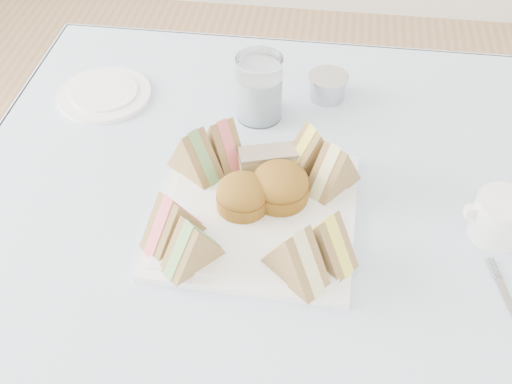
# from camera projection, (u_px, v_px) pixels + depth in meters

# --- Properties ---
(table) EXTENTS (0.90, 0.90, 0.74)m
(table) POSITION_uv_depth(u_px,v_px,m) (288.00, 379.00, 1.14)
(table) COLOR brown
(table) RESTS_ON floor
(tablecloth) EXTENTS (1.02, 1.02, 0.01)m
(tablecloth) POSITION_uv_depth(u_px,v_px,m) (297.00, 242.00, 0.88)
(tablecloth) COLOR silver
(tablecloth) RESTS_ON table
(serving_plate) EXTENTS (0.28, 0.28, 0.01)m
(serving_plate) POSITION_uv_depth(u_px,v_px,m) (256.00, 214.00, 0.90)
(serving_plate) COLOR white
(serving_plate) RESTS_ON tablecloth
(sandwich_fl_a) EXTENTS (0.09, 0.09, 0.08)m
(sandwich_fl_a) POSITION_uv_depth(u_px,v_px,m) (171.00, 218.00, 0.84)
(sandwich_fl_a) COLOR #A28A52
(sandwich_fl_a) RESTS_ON serving_plate
(sandwich_fl_b) EXTENTS (0.08, 0.09, 0.07)m
(sandwich_fl_b) POSITION_uv_depth(u_px,v_px,m) (192.00, 243.00, 0.81)
(sandwich_fl_b) COLOR #A28A52
(sandwich_fl_b) RESTS_ON serving_plate
(sandwich_fr_a) EXTENTS (0.09, 0.08, 0.08)m
(sandwich_fr_a) POSITION_uv_depth(u_px,v_px,m) (327.00, 237.00, 0.82)
(sandwich_fr_a) COLOR #A28A52
(sandwich_fr_a) RESTS_ON serving_plate
(sandwich_fr_b) EXTENTS (0.10, 0.09, 0.08)m
(sandwich_fr_b) POSITION_uv_depth(u_px,v_px,m) (296.00, 253.00, 0.79)
(sandwich_fr_b) COLOR #A28A52
(sandwich_fr_b) RESTS_ON serving_plate
(sandwich_bl_a) EXTENTS (0.09, 0.09, 0.08)m
(sandwich_bl_a) POSITION_uv_depth(u_px,v_px,m) (194.00, 152.00, 0.93)
(sandwich_bl_a) COLOR #A28A52
(sandwich_bl_a) RESTS_ON serving_plate
(sandwich_bl_b) EXTENTS (0.08, 0.09, 0.07)m
(sandwich_bl_b) POSITION_uv_depth(u_px,v_px,m) (222.00, 140.00, 0.95)
(sandwich_bl_b) COLOR #A28A52
(sandwich_bl_b) RESTS_ON serving_plate
(sandwich_br_a) EXTENTS (0.08, 0.09, 0.08)m
(sandwich_br_a) POSITION_uv_depth(u_px,v_px,m) (334.00, 167.00, 0.91)
(sandwich_br_a) COLOR #A28A52
(sandwich_br_a) RESTS_ON serving_plate
(sandwich_br_b) EXTENTS (0.10, 0.09, 0.08)m
(sandwich_br_b) POSITION_uv_depth(u_px,v_px,m) (312.00, 148.00, 0.94)
(sandwich_br_b) COLOR #A28A52
(sandwich_br_b) RESTS_ON serving_plate
(scone_left) EXTENTS (0.07, 0.07, 0.05)m
(scone_left) POSITION_uv_depth(u_px,v_px,m) (242.00, 195.00, 0.89)
(scone_left) COLOR #99671E
(scone_left) RESTS_ON serving_plate
(scone_right) EXTENTS (0.10, 0.10, 0.05)m
(scone_right) POSITION_uv_depth(u_px,v_px,m) (280.00, 185.00, 0.90)
(scone_right) COLOR #99671E
(scone_right) RESTS_ON serving_plate
(pastry_slice) EXTENTS (0.09, 0.06, 0.04)m
(pastry_slice) POSITION_uv_depth(u_px,v_px,m) (268.00, 161.00, 0.94)
(pastry_slice) COLOR #CDC18A
(pastry_slice) RESTS_ON serving_plate
(side_plate) EXTENTS (0.18, 0.18, 0.01)m
(side_plate) POSITION_uv_depth(u_px,v_px,m) (105.00, 95.00, 1.11)
(side_plate) COLOR white
(side_plate) RESTS_ON tablecloth
(water_glass) EXTENTS (0.10, 0.10, 0.11)m
(water_glass) POSITION_uv_depth(u_px,v_px,m) (259.00, 88.00, 1.04)
(water_glass) COLOR white
(water_glass) RESTS_ON tablecloth
(tea_strainer) EXTENTS (0.09, 0.09, 0.04)m
(tea_strainer) POSITION_uv_depth(u_px,v_px,m) (328.00, 88.00, 1.10)
(tea_strainer) COLOR #B2B2BB
(tea_strainer) RESTS_ON tablecloth
(creamer_jug) EXTENTS (0.08, 0.08, 0.06)m
(creamer_jug) POSITION_uv_depth(u_px,v_px,m) (499.00, 217.00, 0.86)
(creamer_jug) COLOR white
(creamer_jug) RESTS_ON tablecloth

